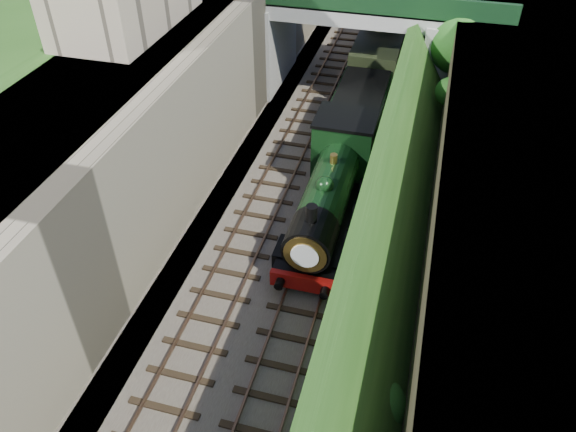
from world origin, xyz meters
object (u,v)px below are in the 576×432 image
object	(u,v)px
tree	(460,43)
locomotive	(331,191)
road_bridge	(375,32)
tender	(359,117)

from	to	relation	value
tree	locomotive	bearing A→B (deg)	-112.14
road_bridge	locomotive	xyz separation A→B (m)	(0.26, -13.57, -2.18)
road_bridge	tender	distance (m)	6.69
road_bridge	tree	distance (m)	5.38
tree	locomotive	distance (m)	12.81
locomotive	tender	distance (m)	7.37
tree	tender	xyz separation A→B (m)	(-4.71, -4.22, -3.03)
road_bridge	tender	world-z (taller)	road_bridge
locomotive	tender	xyz separation A→B (m)	(-0.00, 7.36, -0.27)
locomotive	tree	bearing A→B (deg)	67.86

